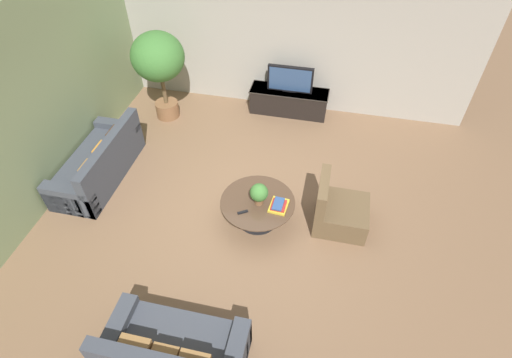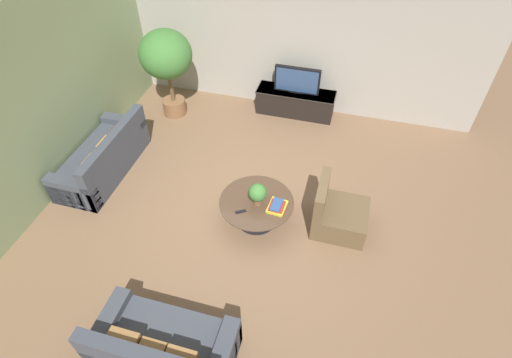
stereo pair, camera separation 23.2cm
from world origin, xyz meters
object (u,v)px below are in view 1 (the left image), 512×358
object	(u,v)px
couch_by_wall	(100,164)
television	(290,79)
coffee_table	(258,207)
potted_plant_tabletop	(259,193)
media_console	(289,101)
potted_palm_tall	(158,61)
couch_near_entry	(174,353)
armchair_wicker	(338,211)

from	to	relation	value
couch_by_wall	television	bearing A→B (deg)	132.48
coffee_table	potted_plant_tabletop	distance (m)	0.34
television	media_console	bearing A→B (deg)	90.00
coffee_table	couch_by_wall	distance (m)	2.91
potted_palm_tall	television	bearing A→B (deg)	15.46
media_console	couch_near_entry	size ratio (longest dim) A/B	0.99
television	potted_plant_tabletop	distance (m)	3.06
couch_by_wall	potted_plant_tabletop	size ratio (longest dim) A/B	5.32
television	potted_plant_tabletop	world-z (taller)	television
media_console	couch_by_wall	distance (m)	3.91
television	coffee_table	distance (m)	3.08
couch_near_entry	potted_palm_tall	size ratio (longest dim) A/B	0.90
couch_near_entry	armchair_wicker	xyz separation A→B (m)	(1.68, 2.59, -0.01)
couch_by_wall	coffee_table	bearing A→B (deg)	82.14
coffee_table	armchair_wicker	xyz separation A→B (m)	(1.22, 0.21, -0.03)
armchair_wicker	potted_palm_tall	distance (m)	4.35
couch_near_entry	television	bearing A→B (deg)	-94.87
media_console	television	xyz separation A→B (m)	(-0.00, -0.00, 0.51)
armchair_wicker	potted_plant_tabletop	xyz separation A→B (m)	(-1.20, -0.23, 0.36)
television	potted_palm_tall	world-z (taller)	potted_palm_tall
media_console	potted_palm_tall	world-z (taller)	potted_palm_tall
couch_by_wall	couch_near_entry	distance (m)	3.68
coffee_table	couch_near_entry	distance (m)	2.42
couch_near_entry	armchair_wicker	distance (m)	3.09
coffee_table	potted_plant_tabletop	world-z (taller)	potted_plant_tabletop
media_console	coffee_table	xyz separation A→B (m)	(0.00, -3.04, 0.03)
television	couch_by_wall	xyz separation A→B (m)	(-2.88, -2.64, -0.50)
couch_by_wall	potted_palm_tall	xyz separation A→B (m)	(0.45, 1.97, 0.96)
television	armchair_wicker	size ratio (longest dim) A/B	1.06
television	couch_by_wall	size ratio (longest dim) A/B	0.47
coffee_table	couch_by_wall	bearing A→B (deg)	172.14
armchair_wicker	potted_plant_tabletop	size ratio (longest dim) A/B	2.38
media_console	coffee_table	bearing A→B (deg)	-89.99
couch_near_entry	media_console	bearing A→B (deg)	-94.86
television	coffee_table	world-z (taller)	television
media_console	television	bearing A→B (deg)	-90.00
coffee_table	couch_near_entry	world-z (taller)	couch_near_entry
couch_by_wall	potted_palm_tall	size ratio (longest dim) A/B	1.07
television	couch_by_wall	bearing A→B (deg)	-137.52
potted_palm_tall	armchair_wicker	bearing A→B (deg)	-30.50
television	coffee_table	size ratio (longest dim) A/B	0.80
couch_by_wall	couch_near_entry	xyz separation A→B (m)	(2.42, -2.78, 0.00)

